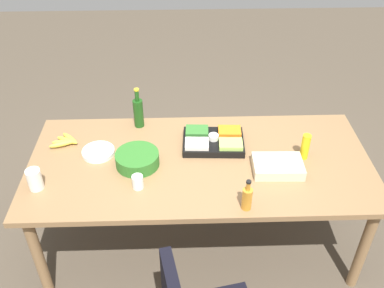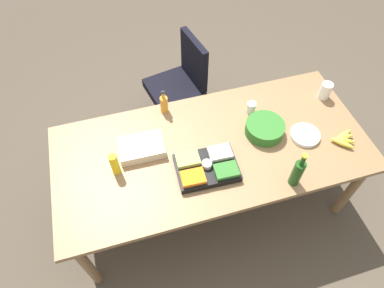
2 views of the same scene
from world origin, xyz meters
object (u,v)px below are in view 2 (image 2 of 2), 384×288
(mayo_jar, at_px, (325,91))
(wine_bottle, at_px, (297,172))
(veggie_tray, at_px, (207,167))
(dressing_bottle, at_px, (164,104))
(paper_cup, at_px, (251,108))
(salad_bowl, at_px, (265,128))
(office_chair, at_px, (179,93))
(sheet_cake, at_px, (142,148))
(paper_plate_stack, at_px, (305,135))
(conference_table, at_px, (212,153))
(mustard_bottle, at_px, (115,164))
(banana_bunch, at_px, (343,139))

(mayo_jar, bearing_deg, wine_bottle, -132.02)
(veggie_tray, relative_size, dressing_bottle, 2.04)
(paper_cup, relative_size, salad_bowl, 0.31)
(salad_bowl, relative_size, mayo_jar, 2.06)
(paper_cup, bearing_deg, veggie_tray, -139.91)
(office_chair, distance_m, veggie_tray, 1.29)
(salad_bowl, bearing_deg, sheet_cake, 174.35)
(dressing_bottle, relative_size, wine_bottle, 0.68)
(office_chair, distance_m, paper_cup, 0.99)
(paper_plate_stack, xyz_separation_m, salad_bowl, (-0.28, 0.12, 0.03))
(office_chair, relative_size, paper_plate_stack, 4.27)
(conference_table, bearing_deg, mustard_bottle, -178.97)
(salad_bowl, bearing_deg, mustard_bottle, -178.08)
(salad_bowl, bearing_deg, office_chair, 112.06)
(mayo_jar, bearing_deg, salad_bowl, -161.34)
(banana_bunch, relative_size, mayo_jar, 1.46)
(office_chair, xyz_separation_m, wine_bottle, (0.42, -1.45, 0.55))
(mustard_bottle, bearing_deg, office_chair, 55.62)
(veggie_tray, distance_m, dressing_bottle, 0.64)
(veggie_tray, height_order, paper_plate_stack, veggie_tray)
(mayo_jar, bearing_deg, office_chair, 142.05)
(conference_table, xyz_separation_m, mayo_jar, (1.03, 0.23, 0.14))
(office_chair, distance_m, mustard_bottle, 1.36)
(paper_plate_stack, bearing_deg, veggie_tray, -174.63)
(veggie_tray, relative_size, banana_bunch, 2.12)
(office_chair, xyz_separation_m, sheet_cake, (-0.51, -0.91, 0.46))
(paper_cup, bearing_deg, paper_plate_stack, -49.58)
(conference_table, height_order, paper_cup, paper_cup)
(office_chair, xyz_separation_m, banana_bunch, (0.92, -1.24, 0.45))
(banana_bunch, height_order, wine_bottle, wine_bottle)
(paper_plate_stack, relative_size, mustard_bottle, 1.19)
(dressing_bottle, xyz_separation_m, mayo_jar, (1.28, -0.21, -0.01))
(office_chair, height_order, sheet_cake, office_chair)
(veggie_tray, distance_m, paper_plate_stack, 0.80)
(paper_cup, xyz_separation_m, wine_bottle, (0.04, -0.68, 0.08))
(banana_bunch, distance_m, mayo_jar, 0.46)
(paper_plate_stack, relative_size, paper_cup, 2.44)
(conference_table, distance_m, sheet_cake, 0.52)
(sheet_cake, bearing_deg, banana_bunch, -13.00)
(paper_cup, xyz_separation_m, dressing_bottle, (-0.65, 0.20, 0.04))
(paper_plate_stack, height_order, wine_bottle, wine_bottle)
(conference_table, bearing_deg, dressing_bottle, 119.48)
(paper_plate_stack, height_order, paper_cup, paper_cup)
(veggie_tray, relative_size, sheet_cake, 1.35)
(office_chair, distance_m, banana_bunch, 1.61)
(mustard_bottle, distance_m, wine_bottle, 1.21)
(paper_cup, height_order, wine_bottle, wine_bottle)
(paper_plate_stack, bearing_deg, conference_table, 171.95)
(office_chair, xyz_separation_m, veggie_tray, (-0.11, -1.20, 0.46))
(sheet_cake, xyz_separation_m, mayo_jar, (1.52, 0.12, 0.04))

